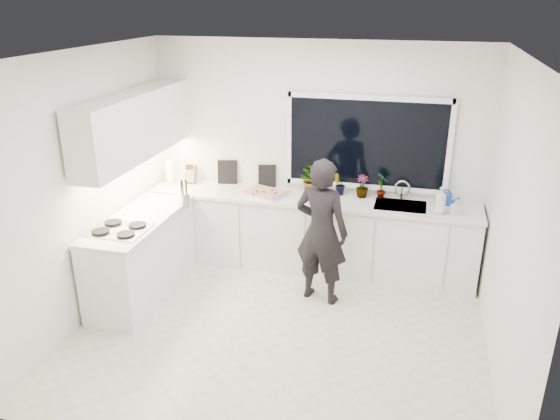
# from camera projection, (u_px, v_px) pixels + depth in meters

# --- Properties ---
(floor) EXTENTS (4.00, 3.50, 0.02)m
(floor) POSITION_uv_depth(u_px,v_px,m) (279.00, 331.00, 5.51)
(floor) COLOR beige
(floor) RESTS_ON ground
(wall_back) EXTENTS (4.00, 0.02, 2.70)m
(wall_back) POSITION_uv_depth(u_px,v_px,m) (316.00, 155.00, 6.59)
(wall_back) COLOR white
(wall_back) RESTS_ON ground
(wall_left) EXTENTS (0.02, 3.50, 2.70)m
(wall_left) POSITION_uv_depth(u_px,v_px,m) (86.00, 188.00, 5.48)
(wall_left) COLOR white
(wall_left) RESTS_ON ground
(wall_right) EXTENTS (0.02, 3.50, 2.70)m
(wall_right) POSITION_uv_depth(u_px,v_px,m) (513.00, 228.00, 4.54)
(wall_right) COLOR white
(wall_right) RESTS_ON ground
(ceiling) EXTENTS (4.00, 3.50, 0.02)m
(ceiling) POSITION_uv_depth(u_px,v_px,m) (279.00, 53.00, 4.51)
(ceiling) COLOR white
(ceiling) RESTS_ON wall_back
(window) EXTENTS (1.80, 0.02, 1.00)m
(window) POSITION_uv_depth(u_px,v_px,m) (367.00, 143.00, 6.35)
(window) COLOR black
(window) RESTS_ON wall_back
(base_cabinets_back) EXTENTS (3.92, 0.58, 0.88)m
(base_cabinets_back) POSITION_uv_depth(u_px,v_px,m) (309.00, 234.00, 6.65)
(base_cabinets_back) COLOR white
(base_cabinets_back) RESTS_ON floor
(base_cabinets_left) EXTENTS (0.58, 1.60, 0.88)m
(base_cabinets_left) POSITION_uv_depth(u_px,v_px,m) (142.00, 258.00, 6.05)
(base_cabinets_left) COLOR white
(base_cabinets_left) RESTS_ON floor
(countertop_back) EXTENTS (3.94, 0.62, 0.04)m
(countertop_back) POSITION_uv_depth(u_px,v_px,m) (310.00, 199.00, 6.47)
(countertop_back) COLOR silver
(countertop_back) RESTS_ON base_cabinets_back
(countertop_left) EXTENTS (0.62, 1.60, 0.04)m
(countertop_left) POSITION_uv_depth(u_px,v_px,m) (138.00, 220.00, 5.88)
(countertop_left) COLOR silver
(countertop_left) RESTS_ON base_cabinets_left
(upper_cabinets) EXTENTS (0.34, 2.10, 0.70)m
(upper_cabinets) POSITION_uv_depth(u_px,v_px,m) (135.00, 125.00, 5.87)
(upper_cabinets) COLOR white
(upper_cabinets) RESTS_ON wall_left
(sink) EXTENTS (0.58, 0.42, 0.14)m
(sink) POSITION_uv_depth(u_px,v_px,m) (400.00, 209.00, 6.25)
(sink) COLOR silver
(sink) RESTS_ON countertop_back
(faucet) EXTENTS (0.03, 0.03, 0.22)m
(faucet) POSITION_uv_depth(u_px,v_px,m) (402.00, 190.00, 6.37)
(faucet) COLOR silver
(faucet) RESTS_ON countertop_back
(stovetop) EXTENTS (0.56, 0.48, 0.03)m
(stovetop) POSITION_uv_depth(u_px,v_px,m) (119.00, 229.00, 5.56)
(stovetop) COLOR black
(stovetop) RESTS_ON countertop_left
(person) EXTENTS (0.66, 0.51, 1.62)m
(person) POSITION_uv_depth(u_px,v_px,m) (321.00, 232.00, 5.81)
(person) COLOR black
(person) RESTS_ON floor
(pizza_tray) EXTENTS (0.59, 0.51, 0.03)m
(pizza_tray) POSITION_uv_depth(u_px,v_px,m) (265.00, 193.00, 6.57)
(pizza_tray) COLOR #B1B1B5
(pizza_tray) RESTS_ON countertop_back
(pizza) EXTENTS (0.53, 0.45, 0.01)m
(pizza) POSITION_uv_depth(u_px,v_px,m) (264.00, 191.00, 6.56)
(pizza) COLOR #AA3A16
(pizza) RESTS_ON pizza_tray
(watering_can) EXTENTS (0.18, 0.18, 0.13)m
(watering_can) POSITION_uv_depth(u_px,v_px,m) (445.00, 199.00, 6.23)
(watering_can) COLOR #1340B9
(watering_can) RESTS_ON countertop_back
(paper_towel_roll) EXTENTS (0.13, 0.13, 0.26)m
(paper_towel_roll) POSITION_uv_depth(u_px,v_px,m) (170.00, 172.00, 6.95)
(paper_towel_roll) COLOR white
(paper_towel_roll) RESTS_ON countertop_back
(knife_block) EXTENTS (0.13, 0.10, 0.22)m
(knife_block) POSITION_uv_depth(u_px,v_px,m) (191.00, 174.00, 6.93)
(knife_block) COLOR #905D43
(knife_block) RESTS_ON countertop_back
(utensil_crock) EXTENTS (0.15, 0.15, 0.16)m
(utensil_crock) POSITION_uv_depth(u_px,v_px,m) (185.00, 200.00, 6.17)
(utensil_crock) COLOR #B8B9BD
(utensil_crock) RESTS_ON countertop_left
(picture_frame_large) EXTENTS (0.22, 0.07, 0.28)m
(picture_frame_large) POSITION_uv_depth(u_px,v_px,m) (267.00, 176.00, 6.78)
(picture_frame_large) COLOR black
(picture_frame_large) RESTS_ON countertop_back
(picture_frame_small) EXTENTS (0.25, 0.07, 0.30)m
(picture_frame_small) POSITION_uv_depth(u_px,v_px,m) (227.00, 172.00, 6.90)
(picture_frame_small) COLOR black
(picture_frame_small) RESTS_ON countertop_back
(herb_plants) EXTENTS (1.15, 0.38, 0.33)m
(herb_plants) POSITION_uv_depth(u_px,v_px,m) (331.00, 182.00, 6.51)
(herb_plants) COLOR #26662D
(herb_plants) RESTS_ON countertop_back
(soap_bottles) EXTENTS (0.30, 0.16, 0.31)m
(soap_bottles) POSITION_uv_depth(u_px,v_px,m) (444.00, 202.00, 5.93)
(soap_bottles) COLOR #D8BF66
(soap_bottles) RESTS_ON countertop_back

